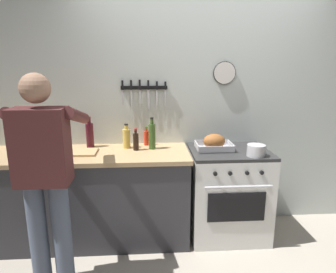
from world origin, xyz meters
The scene contains 13 objects.
wall_back centered at (0.00, 1.35, 1.30)m, with size 6.00×0.13×2.60m.
counter_block centered at (-1.20, 0.99, 0.45)m, with size 2.03×0.65×0.90m.
stove centered at (0.22, 0.99, 0.45)m, with size 0.76×0.67×0.90m.
person_cook centered at (-1.34, 0.38, 0.95)m, with size 0.51×0.63×1.66m.
roasting_pan centered at (0.07, 1.01, 0.97)m, with size 0.35×0.26×0.16m.
saucepan centered at (0.40, 0.78, 0.95)m, with size 0.16×0.16×0.11m.
cutting_board centered at (-1.24, 0.97, 0.91)m, with size 0.36×0.24×0.02m, color tan.
bottle_wine_red centered at (-1.15, 1.19, 1.03)m, with size 0.08×0.08×0.31m.
bottle_olive_oil centered at (-0.53, 1.08, 1.03)m, with size 0.07×0.07×0.31m.
bottle_soy_sauce centered at (-0.69, 1.05, 0.99)m, with size 0.05×0.05×0.21m.
bottle_cooking_oil centered at (-0.79, 1.13, 1.00)m, with size 0.08×0.08×0.25m.
bottle_hot_sauce centered at (-0.59, 1.23, 0.98)m, with size 0.06×0.06×0.19m.
bottle_dish_soap centered at (-1.45, 1.08, 1.00)m, with size 0.07×0.07×0.25m.
Camera 1 is at (-0.57, -1.74, 1.71)m, focal length 31.73 mm.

